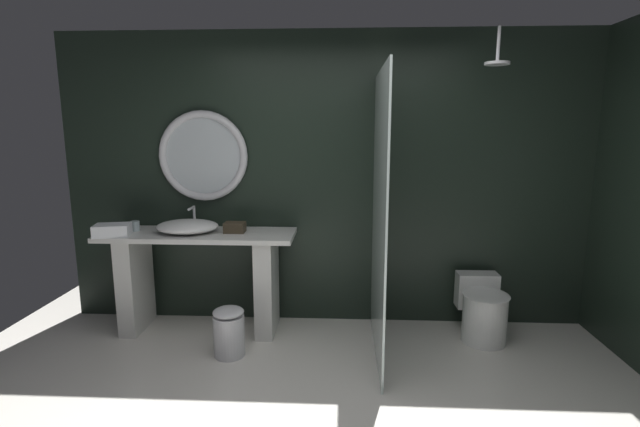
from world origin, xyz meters
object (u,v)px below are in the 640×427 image
at_px(vessel_sink, 187,226).
at_px(rain_shower_head, 497,60).
at_px(folded_hand_towel, 112,230).
at_px(tissue_box, 235,227).
at_px(waste_bin, 229,331).
at_px(tumbler_cup, 135,226).
at_px(round_wall_mirror, 203,156).
at_px(toilet, 482,310).

relative_size(vessel_sink, rain_shower_head, 1.95).
distance_m(rain_shower_head, folded_hand_towel, 3.31).
distance_m(tissue_box, rain_shower_head, 2.46).
relative_size(rain_shower_head, waste_bin, 0.69).
xyz_separation_m(tumbler_cup, waste_bin, (0.93, -0.50, -0.73)).
height_order(tissue_box, rain_shower_head, rain_shower_head).
bearing_deg(round_wall_mirror, tissue_box, -35.09).
relative_size(vessel_sink, tissue_box, 3.04).
bearing_deg(round_wall_mirror, toilet, -7.10).
height_order(vessel_sink, waste_bin, vessel_sink).
height_order(tumbler_cup, toilet, tumbler_cup).
height_order(tumbler_cup, waste_bin, tumbler_cup).
relative_size(toilet, waste_bin, 1.41).
distance_m(round_wall_mirror, toilet, 2.77).
bearing_deg(tissue_box, rain_shower_head, -7.19).
bearing_deg(tissue_box, waste_bin, -84.81).
bearing_deg(vessel_sink, rain_shower_head, -5.37).
bearing_deg(waste_bin, vessel_sink, 134.11).
height_order(tissue_box, waste_bin, tissue_box).
bearing_deg(tissue_box, toilet, -2.22).
bearing_deg(waste_bin, tissue_box, 95.19).
relative_size(vessel_sink, folded_hand_towel, 1.91).
bearing_deg(vessel_sink, tissue_box, 3.95).
bearing_deg(tissue_box, tumbler_cup, 179.29).
distance_m(vessel_sink, toilet, 2.62).
height_order(round_wall_mirror, folded_hand_towel, round_wall_mirror).
relative_size(tissue_box, waste_bin, 0.44).
bearing_deg(toilet, folded_hand_towel, -177.98).
relative_size(vessel_sink, toilet, 0.95).
relative_size(tissue_box, toilet, 0.31).
distance_m(tumbler_cup, rain_shower_head, 3.23).
height_order(rain_shower_head, folded_hand_towel, rain_shower_head).
distance_m(tumbler_cup, folded_hand_towel, 0.23).
bearing_deg(folded_hand_towel, round_wall_mirror, 31.67).
bearing_deg(round_wall_mirror, vessel_sink, -109.90).
height_order(round_wall_mirror, waste_bin, round_wall_mirror).
xyz_separation_m(round_wall_mirror, waste_bin, (0.36, -0.71, -1.33)).
distance_m(vessel_sink, round_wall_mirror, 0.64).
bearing_deg(waste_bin, folded_hand_towel, 163.73).
height_order(tissue_box, folded_hand_towel, folded_hand_towel).
bearing_deg(vessel_sink, tumbler_cup, 175.34).
bearing_deg(tumbler_cup, tissue_box, -0.71).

